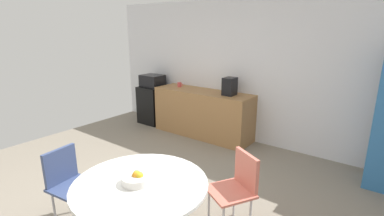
{
  "coord_description": "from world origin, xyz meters",
  "views": [
    {
      "loc": [
        2.46,
        -1.73,
        2.04
      ],
      "look_at": [
        0.1,
        1.4,
        0.95
      ],
      "focal_mm": 26.39,
      "sensor_mm": 36.0,
      "label": 1
    }
  ],
  "objects_px": {
    "mini_fridge": "(153,105)",
    "fruit_bowl": "(137,179)",
    "chair_navy": "(67,177)",
    "mug_white": "(180,85)",
    "coffee_maker": "(230,86)",
    "chair_coral": "(238,182)",
    "microwave": "(153,81)",
    "round_table": "(141,195)"
  },
  "relations": [
    {
      "from": "chair_coral",
      "to": "fruit_bowl",
      "type": "bearing_deg",
      "value": -120.07
    },
    {
      "from": "mini_fridge",
      "to": "chair_navy",
      "type": "bearing_deg",
      "value": -60.56
    },
    {
      "from": "chair_navy",
      "to": "mug_white",
      "type": "distance_m",
      "value": 3.25
    },
    {
      "from": "microwave",
      "to": "round_table",
      "type": "bearing_deg",
      "value": -46.89
    },
    {
      "from": "round_table",
      "to": "chair_coral",
      "type": "distance_m",
      "value": 1.02
    },
    {
      "from": "coffee_maker",
      "to": "round_table",
      "type": "bearing_deg",
      "value": -75.04
    },
    {
      "from": "fruit_bowl",
      "to": "mug_white",
      "type": "distance_m",
      "value": 3.56
    },
    {
      "from": "mini_fridge",
      "to": "fruit_bowl",
      "type": "distance_m",
      "value": 3.99
    },
    {
      "from": "round_table",
      "to": "coffee_maker",
      "type": "height_order",
      "value": "coffee_maker"
    },
    {
      "from": "microwave",
      "to": "chair_coral",
      "type": "bearing_deg",
      "value": -32.15
    },
    {
      "from": "microwave",
      "to": "mug_white",
      "type": "xyz_separation_m",
      "value": [
        0.73,
        0.04,
        -0.01
      ]
    },
    {
      "from": "microwave",
      "to": "round_table",
      "type": "relative_size",
      "value": 0.4
    },
    {
      "from": "mini_fridge",
      "to": "mug_white",
      "type": "bearing_deg",
      "value": 3.4
    },
    {
      "from": "mini_fridge",
      "to": "round_table",
      "type": "relative_size",
      "value": 0.7
    },
    {
      "from": "mug_white",
      "to": "chair_coral",
      "type": "bearing_deg",
      "value": -39.78
    },
    {
      "from": "chair_coral",
      "to": "mini_fridge",
      "type": "bearing_deg",
      "value": 147.85
    },
    {
      "from": "mini_fridge",
      "to": "chair_coral",
      "type": "xyz_separation_m",
      "value": [
        3.21,
        -2.02,
        0.11
      ]
    },
    {
      "from": "chair_coral",
      "to": "mug_white",
      "type": "distance_m",
      "value": 3.25
    },
    {
      "from": "coffee_maker",
      "to": "fruit_bowl",
      "type": "bearing_deg",
      "value": -75.54
    },
    {
      "from": "mini_fridge",
      "to": "chair_navy",
      "type": "relative_size",
      "value": 0.99
    },
    {
      "from": "mini_fridge",
      "to": "mug_white",
      "type": "relative_size",
      "value": 6.4
    },
    {
      "from": "fruit_bowl",
      "to": "coffee_maker",
      "type": "xyz_separation_m",
      "value": [
        -0.75,
        2.92,
        0.26
      ]
    },
    {
      "from": "mug_white",
      "to": "coffee_maker",
      "type": "distance_m",
      "value": 1.21
    },
    {
      "from": "fruit_bowl",
      "to": "mug_white",
      "type": "height_order",
      "value": "mug_white"
    },
    {
      "from": "chair_coral",
      "to": "mug_white",
      "type": "relative_size",
      "value": 6.43
    },
    {
      "from": "round_table",
      "to": "chair_navy",
      "type": "distance_m",
      "value": 1.02
    },
    {
      "from": "round_table",
      "to": "chair_coral",
      "type": "xyz_separation_m",
      "value": [
        0.5,
        0.88,
        -0.11
      ]
    },
    {
      "from": "microwave",
      "to": "round_table",
      "type": "xyz_separation_m",
      "value": [
        2.71,
        -2.9,
        -0.33
      ]
    },
    {
      "from": "mini_fridge",
      "to": "chair_coral",
      "type": "relative_size",
      "value": 0.99
    },
    {
      "from": "coffee_maker",
      "to": "microwave",
      "type": "bearing_deg",
      "value": 180.0
    },
    {
      "from": "chair_coral",
      "to": "chair_navy",
      "type": "height_order",
      "value": "same"
    },
    {
      "from": "fruit_bowl",
      "to": "coffee_maker",
      "type": "distance_m",
      "value": 3.03
    },
    {
      "from": "mini_fridge",
      "to": "fruit_bowl",
      "type": "height_order",
      "value": "fruit_bowl"
    },
    {
      "from": "chair_navy",
      "to": "coffee_maker",
      "type": "relative_size",
      "value": 2.59
    },
    {
      "from": "coffee_maker",
      "to": "mug_white",
      "type": "bearing_deg",
      "value": 177.92
    },
    {
      "from": "chair_coral",
      "to": "chair_navy",
      "type": "relative_size",
      "value": 1.0
    },
    {
      "from": "chair_navy",
      "to": "mug_white",
      "type": "xyz_separation_m",
      "value": [
        -0.98,
        3.07,
        0.43
      ]
    },
    {
      "from": "microwave",
      "to": "mug_white",
      "type": "height_order",
      "value": "microwave"
    },
    {
      "from": "round_table",
      "to": "fruit_bowl",
      "type": "height_order",
      "value": "fruit_bowl"
    },
    {
      "from": "mini_fridge",
      "to": "fruit_bowl",
      "type": "relative_size",
      "value": 3.25
    },
    {
      "from": "chair_navy",
      "to": "fruit_bowl",
      "type": "height_order",
      "value": "fruit_bowl"
    },
    {
      "from": "chair_coral",
      "to": "coffee_maker",
      "type": "bearing_deg",
      "value": 122.26
    }
  ]
}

